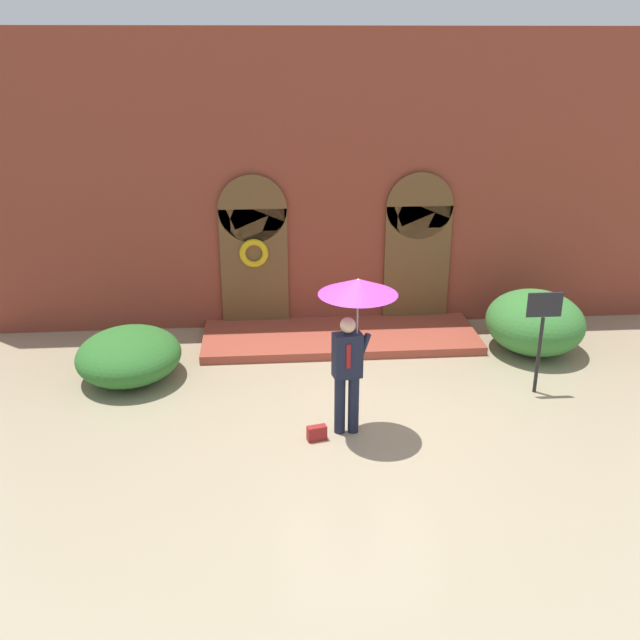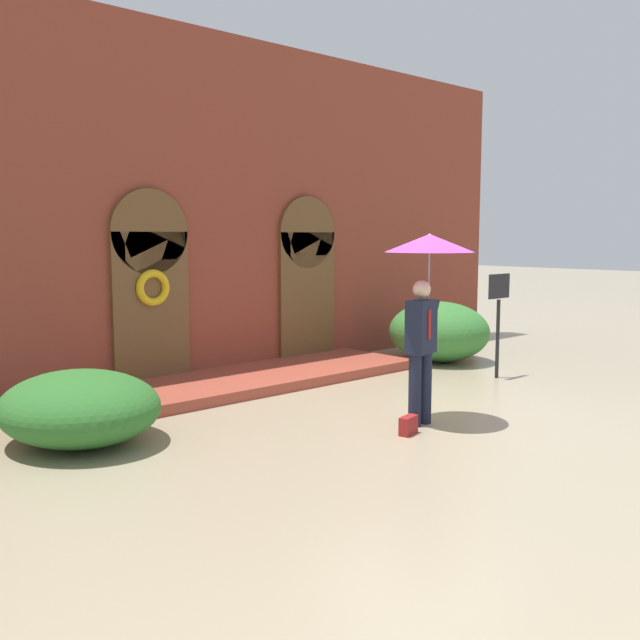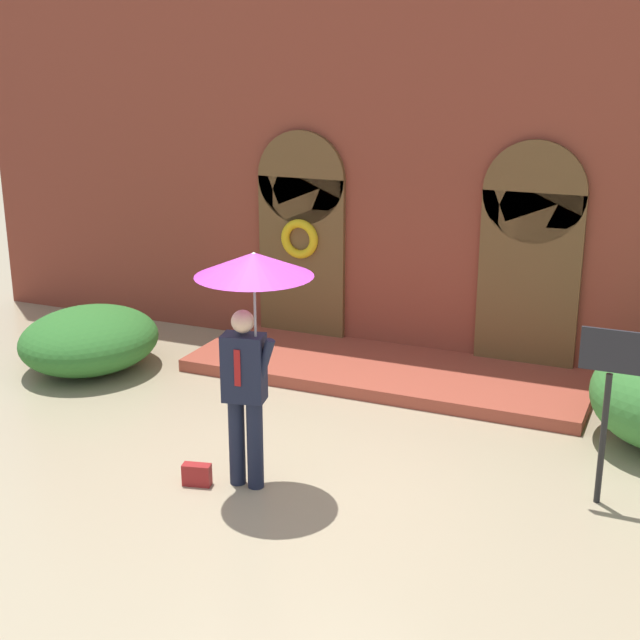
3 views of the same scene
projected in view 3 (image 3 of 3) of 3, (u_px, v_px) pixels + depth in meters
ground_plane at (285, 476)px, 8.97m from camera, size 80.00×80.00×0.00m
building_facade at (418, 161)px, 11.82m from camera, size 14.00×2.30×5.60m
person_with_umbrella at (252, 300)px, 8.19m from camera, size 1.10×1.10×2.36m
handbag at (197, 475)px, 8.76m from camera, size 0.30×0.18×0.22m
sign_post at (608, 388)px, 8.12m from camera, size 0.56×0.06×1.72m
shrub_left at (90, 340)px, 11.82m from camera, size 1.75×1.95×0.82m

